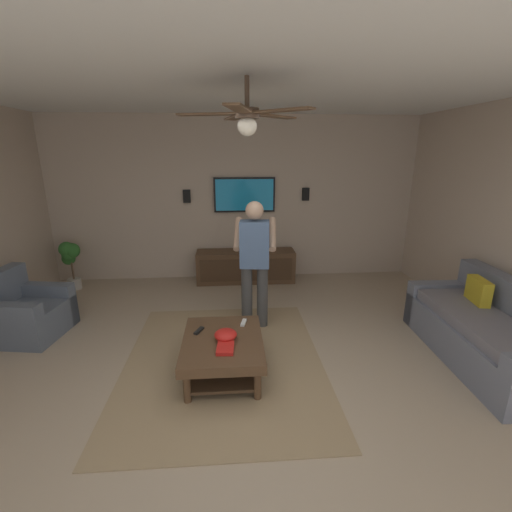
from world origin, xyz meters
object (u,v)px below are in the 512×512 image
object	(u,v)px
remote_black	(199,331)
book	(225,348)
potted_plant_short	(70,257)
vase_round	(250,245)
bowl	(226,335)
wall_speaker_right	(187,196)
tv	(244,195)
ceiling_fan	(247,117)
coffee_table	(223,348)
remote_white	(244,323)
armchair	(25,314)
couch	(487,333)
wall_speaker_left	(306,194)
person_standing	(255,258)
media_console	(246,266)

from	to	relation	value
remote_black	book	world-z (taller)	book
potted_plant_short	vase_round	world-z (taller)	potted_plant_short
bowl	book	xyz separation A→B (m)	(-0.19, 0.00, -0.03)
wall_speaker_right	potted_plant_short	bearing A→B (deg)	102.14
tv	ceiling_fan	size ratio (longest dim) A/B	0.88
coffee_table	remote_white	world-z (taller)	remote_white
armchair	wall_speaker_right	bearing A→B (deg)	55.59
remote_white	couch	bearing A→B (deg)	-82.20
book	wall_speaker_right	distance (m)	3.40
potted_plant_short	ceiling_fan	world-z (taller)	ceiling_fan
remote_black	wall_speaker_right	xyz separation A→B (m)	(2.79, 0.38, 1.06)
tv	wall_speaker_left	world-z (taller)	tv
person_standing	media_console	bearing A→B (deg)	7.52
armchair	ceiling_fan	size ratio (longest dim) A/B	0.77
coffee_table	person_standing	world-z (taller)	person_standing
media_console	bowl	distance (m)	2.74
wall_speaker_right	vase_round	bearing A→B (deg)	-103.83
bowl	media_console	bearing A→B (deg)	-6.83
person_standing	wall_speaker_right	xyz separation A→B (m)	(1.92, 1.03, 0.54)
media_console	bowl	world-z (taller)	media_console
media_console	person_standing	distance (m)	1.79
person_standing	book	bearing A→B (deg)	169.72
book	wall_speaker_left	distance (m)	3.62
couch	armchair	distance (m)	5.39
potted_plant_short	tv	bearing A→B (deg)	-82.20
couch	coffee_table	xyz separation A→B (m)	(-0.05, 2.85, -0.02)
media_console	remote_white	bearing A→B (deg)	-3.20
wall_speaker_left	bowl	bearing A→B (deg)	154.77
remote_black	media_console	bearing A→B (deg)	-168.58
person_standing	wall_speaker_right	size ratio (longest dim) A/B	7.45
media_console	remote_white	distance (m)	2.40
tv	bowl	xyz separation A→B (m)	(-2.95, 0.32, -1.04)
potted_plant_short	remote_white	distance (m)	3.55
vase_round	wall_speaker_left	xyz separation A→B (m)	(0.26, -1.00, 0.83)
couch	remote_white	world-z (taller)	couch
media_console	person_standing	bearing A→B (deg)	1.36
coffee_table	vase_round	world-z (taller)	vase_round
media_console	remote_black	world-z (taller)	media_console
bowl	wall_speaker_right	size ratio (longest dim) A/B	1.03
person_standing	ceiling_fan	bearing A→B (deg)	179.10
bowl	wall_speaker_right	world-z (taller)	wall_speaker_right
vase_round	ceiling_fan	size ratio (longest dim) A/B	0.18
wall_speaker_right	bowl	bearing A→B (deg)	-167.42
armchair	bowl	size ratio (longest dim) A/B	4.07
armchair	wall_speaker_right	distance (m)	2.93
bowl	vase_round	distance (m)	2.74
person_standing	ceiling_fan	world-z (taller)	ceiling_fan
bowl	remote_white	size ratio (longest dim) A/B	1.51
remote_white	vase_round	distance (m)	2.40
book	wall_speaker_left	bearing A→B (deg)	-20.19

